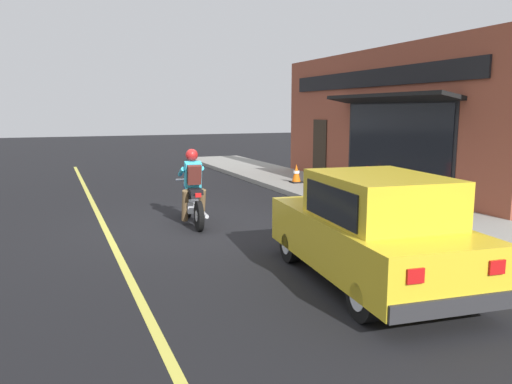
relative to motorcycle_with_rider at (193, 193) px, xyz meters
The scene contains 9 objects.
ground_plane 0.73m from the motorcycle_with_rider, 91.54° to the right, with size 80.00×80.00×0.00m, color black.
sidewalk_curb 5.53m from the motorcycle_with_rider, 29.85° to the left, with size 2.60×22.00×0.14m, color gray.
lane_stripe 3.35m from the motorcycle_with_rider, 123.43° to the left, with size 0.12×19.80×0.01m, color #D1C64C.
storefront_building 6.86m from the motorcycle_with_rider, 20.12° to the left, with size 1.25×10.34×4.20m.
motorcycle_with_rider is the anchor object (origin of this frame).
car_hatchback 4.77m from the motorcycle_with_rider, 74.01° to the right, with size 2.01×3.93×1.57m.
trash_bin 4.70m from the motorcycle_with_rider, 29.31° to the right, with size 0.56×0.56×0.98m.
fire_hydrant 4.70m from the motorcycle_with_rider, ahead, with size 0.36×0.24×0.88m.
traffic_cone 5.89m from the motorcycle_with_rider, 40.88° to the left, with size 0.36×0.36×0.60m.
Camera 1 is at (-2.75, -9.96, 2.42)m, focal length 35.00 mm.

